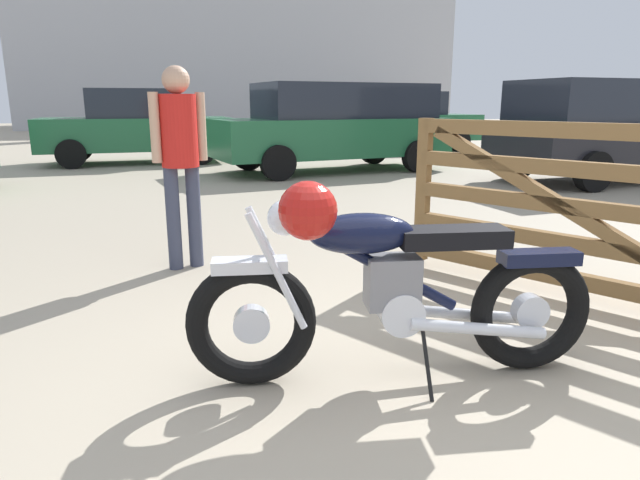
# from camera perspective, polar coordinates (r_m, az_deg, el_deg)

# --- Properties ---
(ground_plane) EXTENTS (80.00, 80.00, 0.00)m
(ground_plane) POSITION_cam_1_polar(r_m,az_deg,el_deg) (2.73, 10.99, -16.57)
(ground_plane) COLOR tan
(vintage_motorcycle) EXTENTS (2.07, 0.73, 1.07)m
(vintage_motorcycle) POSITION_cam_1_polar(r_m,az_deg,el_deg) (2.77, 6.83, -4.80)
(vintage_motorcycle) COLOR black
(vintage_motorcycle) RESTS_ON ground_plane
(timber_gate) EXTENTS (1.41, 2.25, 1.60)m
(timber_gate) POSITION_cam_1_polar(r_m,az_deg,el_deg) (4.18, 27.60, 3.08)
(timber_gate) COLOR brown
(timber_gate) RESTS_ON ground_plane
(bystander) EXTENTS (0.45, 0.30, 1.66)m
(bystander) POSITION_cam_1_polar(r_m,az_deg,el_deg) (4.74, -14.17, 9.20)
(bystander) COLOR #383D51
(bystander) RESTS_ON ground_plane
(white_estate_far) EXTENTS (4.93, 2.57, 1.74)m
(white_estate_far) POSITION_cam_1_polar(r_m,az_deg,el_deg) (11.49, 1.72, 11.75)
(white_estate_far) COLOR black
(white_estate_far) RESTS_ON ground_plane
(red_hatchback_near) EXTENTS (4.27, 2.06, 1.67)m
(red_hatchback_near) POSITION_cam_1_polar(r_m,az_deg,el_deg) (13.74, -18.30, 10.99)
(red_hatchback_near) COLOR black
(red_hatchback_near) RESTS_ON ground_plane
(silver_sedan_mid) EXTENTS (4.83, 2.27, 1.74)m
(silver_sedan_mid) POSITION_cam_1_polar(r_m,az_deg,el_deg) (11.34, 28.30, 10.11)
(silver_sedan_mid) COLOR black
(silver_sedan_mid) RESTS_ON ground_plane
(pale_sedan_back) EXTENTS (4.23, 1.99, 1.67)m
(pale_sedan_back) POSITION_cam_1_polar(r_m,az_deg,el_deg) (16.74, 8.59, 11.93)
(pale_sedan_back) COLOR black
(pale_sedan_back) RESTS_ON ground_plane
(industrial_building) EXTENTS (23.56, 11.26, 17.40)m
(industrial_building) POSITION_cam_1_polar(r_m,az_deg,el_deg) (35.04, -8.26, 18.38)
(industrial_building) COLOR #B2B2B7
(industrial_building) RESTS_ON ground_plane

